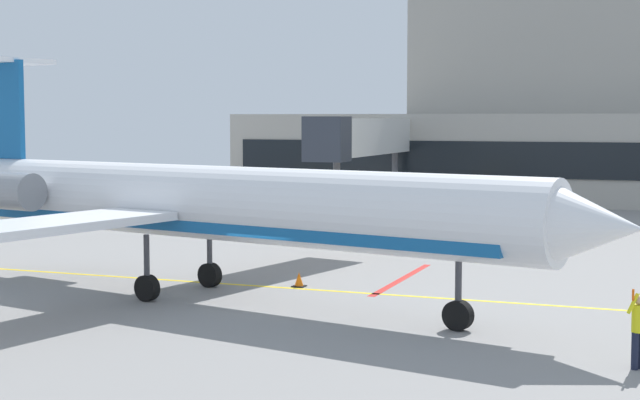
{
  "coord_description": "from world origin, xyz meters",
  "views": [
    {
      "loc": [
        12.73,
        -29.1,
        6.24
      ],
      "look_at": [
        -0.84,
        6.87,
        3.0
      ],
      "focal_mm": 54.61,
      "sensor_mm": 36.0,
      "label": 1
    }
  ],
  "objects_px": {
    "fuel_tank": "(290,191)",
    "baggage_tug": "(386,213)",
    "pushback_tractor": "(123,203)",
    "regional_jet": "(194,203)",
    "marshaller": "(638,328)"
  },
  "relations": [
    {
      "from": "regional_jet",
      "to": "baggage_tug",
      "type": "bearing_deg",
      "value": 89.29
    },
    {
      "from": "fuel_tank",
      "to": "marshaller",
      "type": "distance_m",
      "value": 42.15
    },
    {
      "from": "regional_jet",
      "to": "baggage_tug",
      "type": "distance_m",
      "value": 22.46
    },
    {
      "from": "baggage_tug",
      "to": "pushback_tractor",
      "type": "height_order",
      "value": "pushback_tractor"
    },
    {
      "from": "baggage_tug",
      "to": "marshaller",
      "type": "bearing_deg",
      "value": -61.61
    },
    {
      "from": "fuel_tank",
      "to": "baggage_tug",
      "type": "bearing_deg",
      "value": -39.66
    },
    {
      "from": "regional_jet",
      "to": "pushback_tractor",
      "type": "distance_m",
      "value": 28.34
    },
    {
      "from": "baggage_tug",
      "to": "pushback_tractor",
      "type": "relative_size",
      "value": 1.02
    },
    {
      "from": "pushback_tractor",
      "to": "fuel_tank",
      "type": "bearing_deg",
      "value": 40.99
    },
    {
      "from": "regional_jet",
      "to": "pushback_tractor",
      "type": "height_order",
      "value": "regional_jet"
    },
    {
      "from": "baggage_tug",
      "to": "fuel_tank",
      "type": "relative_size",
      "value": 0.57
    },
    {
      "from": "regional_jet",
      "to": "marshaller",
      "type": "distance_m",
      "value": 16.05
    },
    {
      "from": "regional_jet",
      "to": "fuel_tank",
      "type": "bearing_deg",
      "value": 106.28
    },
    {
      "from": "pushback_tractor",
      "to": "marshaller",
      "type": "relative_size",
      "value": 1.72
    },
    {
      "from": "baggage_tug",
      "to": "marshaller",
      "type": "xyz_separation_m",
      "value": [
        14.79,
        -27.37,
        0.14
      ]
    }
  ]
}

